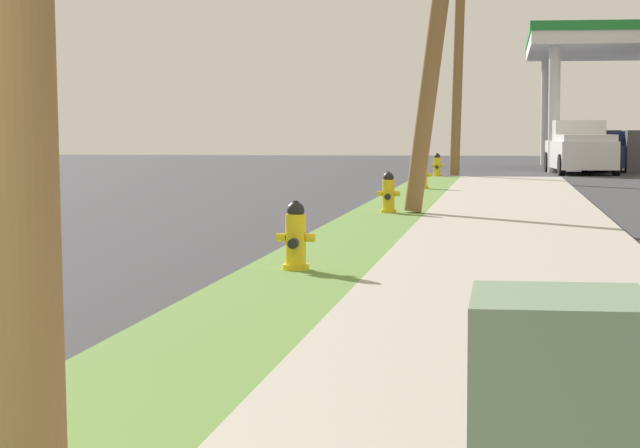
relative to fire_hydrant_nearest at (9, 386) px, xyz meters
The scene contains 8 objects.
fire_hydrant_nearest is the anchor object (origin of this frame).
fire_hydrant_second 8.22m from the fire_hydrant_nearest, 89.78° to the left, with size 0.42×0.38×0.74m.
fire_hydrant_third 18.14m from the fire_hydrant_nearest, 89.50° to the left, with size 0.42×0.37×0.74m.
fire_hydrant_fourth 28.14m from the fire_hydrant_nearest, 89.66° to the left, with size 0.42×0.37×0.74m.
fire_hydrant_fifth 37.27m from the fire_hydrant_nearest, 89.91° to the left, with size 0.42×0.38×0.74m.
utility_pole_background 37.86m from the fire_hydrant_nearest, 88.88° to the left, with size 0.89×1.36×9.99m.
car_navy_by_near_pump 47.35m from the fire_hydrant_nearest, 82.71° to the left, with size 2.13×4.58×1.57m.
truck_white_at_forecourt 44.18m from the fire_hydrant_nearest, 83.53° to the left, with size 2.52×5.54×1.97m.
Camera 1 is at (2.84, -2.89, 1.63)m, focal length 74.39 mm.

